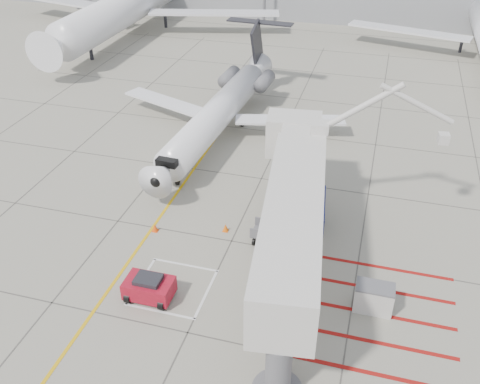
% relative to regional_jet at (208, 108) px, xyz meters
% --- Properties ---
extents(ground_plane, '(260.00, 260.00, 0.00)m').
position_rel_regional_jet_xyz_m(ground_plane, '(5.45, -15.84, -3.57)').
color(ground_plane, gray).
rests_on(ground_plane, ground).
extents(regional_jet, '(23.10, 28.40, 7.13)m').
position_rel_regional_jet_xyz_m(regional_jet, '(0.00, 0.00, 0.00)').
color(regional_jet, white).
rests_on(regional_jet, ground_plane).
extents(jet_bridge, '(12.09, 21.42, 8.15)m').
position_rel_regional_jet_xyz_m(jet_bridge, '(9.83, -15.22, 0.51)').
color(jet_bridge, silver).
rests_on(jet_bridge, ground_plane).
extents(pushback_tug, '(2.66, 1.67, 1.55)m').
position_rel_regional_jet_xyz_m(pushback_tug, '(2.52, -17.97, -2.79)').
color(pushback_tug, '#A20F22').
rests_on(pushback_tug, ground_plane).
extents(baggage_cart, '(2.19, 1.40, 1.37)m').
position_rel_regional_jet_xyz_m(baggage_cart, '(7.77, -11.28, -2.88)').
color(baggage_cart, '#58585D').
rests_on(baggage_cart, ground_plane).
extents(ground_power_unit, '(2.05, 1.20, 1.62)m').
position_rel_regional_jet_xyz_m(ground_power_unit, '(14.52, -15.47, -2.76)').
color(ground_power_unit, beige).
rests_on(ground_power_unit, ground_plane).
extents(cone_nose, '(0.39, 0.39, 0.55)m').
position_rel_regional_jet_xyz_m(cone_nose, '(0.32, -12.16, -3.29)').
color(cone_nose, '#E4440C').
rests_on(cone_nose, ground_plane).
extents(cone_side, '(0.39, 0.39, 0.54)m').
position_rel_regional_jet_xyz_m(cone_side, '(4.76, -10.89, -3.30)').
color(cone_side, '#E25C0B').
rests_on(cone_side, ground_plane).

